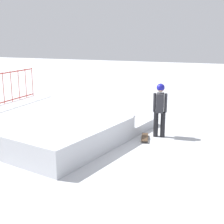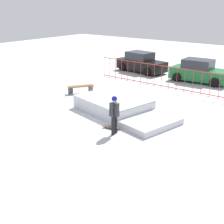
{
  "view_description": "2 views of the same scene",
  "coord_description": "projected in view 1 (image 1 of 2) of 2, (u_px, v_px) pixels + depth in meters",
  "views": [
    {
      "loc": [
        -8.12,
        -3.5,
        3.18
      ],
      "look_at": [
        0.52,
        -0.22,
        0.9
      ],
      "focal_mm": 50.0,
      "sensor_mm": 36.0,
      "label": 1
    },
    {
      "loc": [
        8.74,
        -11.17,
        5.41
      ],
      "look_at": [
        1.28,
        -1.56,
        1.0
      ],
      "focal_mm": 48.8,
      "sensor_mm": 36.0,
      "label": 2
    }
  ],
  "objects": [
    {
      "name": "ground_plane",
      "position": [
        99.0,
        144.0,
        9.34
      ],
      "size": [
        60.0,
        60.0,
        0.0
      ],
      "primitive_type": "plane",
      "color": "#B7BABF"
    },
    {
      "name": "skate_ramp",
      "position": [
        76.0,
        132.0,
        9.48
      ],
      "size": [
        5.83,
        3.68,
        0.74
      ],
      "rotation": [
        0.0,
        0.0,
        -0.21
      ],
      "color": "silver",
      "rests_on": "ground"
    },
    {
      "name": "skater",
      "position": [
        160.0,
        106.0,
        9.81
      ],
      "size": [
        0.41,
        0.44,
        1.73
      ],
      "rotation": [
        0.0,
        0.0,
        3.27
      ],
      "color": "black",
      "rests_on": "ground"
    },
    {
      "name": "skateboard",
      "position": [
        145.0,
        137.0,
        9.76
      ],
      "size": [
        0.82,
        0.39,
        0.09
      ],
      "rotation": [
        0.0,
        0.0,
        3.37
      ],
      "color": "#3F2D1E",
      "rests_on": "ground"
    }
  ]
}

